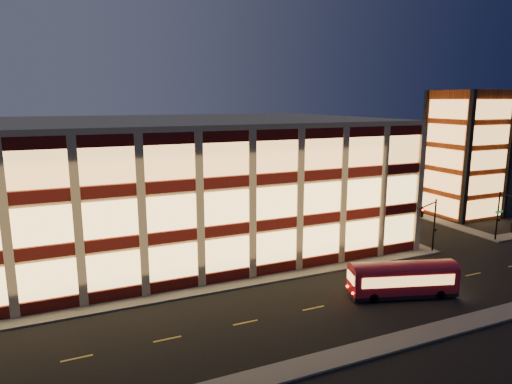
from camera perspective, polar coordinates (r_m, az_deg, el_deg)
name	(u,v)px	position (r m, az deg, el deg)	size (l,w,h in m)	color
ground	(240,289)	(41.77, -2.00, -12.02)	(200.00, 200.00, 0.00)	black
sidewalk_office_south	(205,290)	(41.68, -6.44, -12.03)	(54.00, 2.00, 0.15)	#514F4C
sidewalk_office_east	(344,218)	(66.53, 10.97, -3.19)	(2.00, 30.00, 0.15)	#514F4C
sidewalk_tower_west	(404,210)	(73.27, 18.05, -2.20)	(2.00, 30.00, 0.15)	#514F4C
sidewalk_near	(316,363)	(31.41, 7.57, -20.46)	(100.00, 2.00, 0.15)	#514F4C
office_building	(162,182)	(54.49, -11.63, 1.29)	(50.45, 30.45, 14.50)	tan
stair_tower	(465,154)	(72.52, 24.67, 4.35)	(8.60, 8.60, 18.00)	#8C3814
traffic_signal_far	(430,218)	(52.64, 20.91, -3.09)	(3.79, 1.87, 6.00)	black
traffic_signal_right	(509,210)	(60.52, 29.11, -1.98)	(1.20, 4.37, 6.00)	black
trolley_bus	(403,277)	(41.64, 17.86, -10.12)	(9.41, 4.91, 3.10)	maroon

